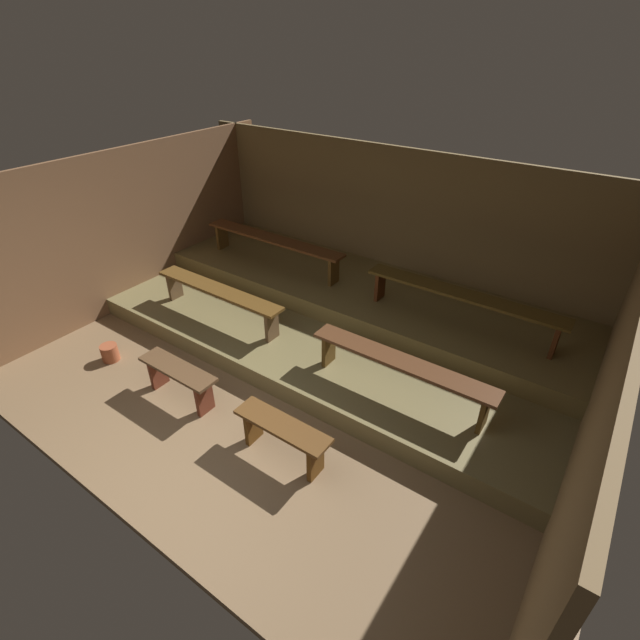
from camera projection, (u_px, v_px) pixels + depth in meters
name	position (u px, v px, depth m)	size (l,w,h in m)	color
ground	(303.00, 366.00, 5.95)	(6.97, 5.36, 0.08)	brown
wall_back	(395.00, 225.00, 6.92)	(6.97, 0.06, 2.26)	olive
wall_left	(133.00, 228.00, 6.84)	(0.06, 5.36, 2.26)	brown
wall_right	(604.00, 389.00, 3.81)	(0.06, 5.36, 2.26)	olive
platform_lower	(337.00, 327.00, 6.41)	(6.17, 2.98, 0.25)	olive
platform_middle	(363.00, 293.00, 6.73)	(6.17, 1.67, 0.25)	brown
bench_floor_left	(179.00, 376.00, 5.21)	(1.02, 0.27, 0.44)	brown
bench_floor_right	(283.00, 433.00, 4.48)	(1.02, 0.27, 0.44)	#593718
bench_lower_left	(218.00, 294.00, 6.22)	(2.08, 0.27, 0.44)	brown
bench_lower_right	(401.00, 367.00, 4.90)	(2.08, 0.27, 0.44)	#57341E
bench_middle_left	(273.00, 242.00, 7.04)	(2.46, 0.27, 0.44)	#5B3217
bench_middle_right	(462.00, 299.00, 5.60)	(2.46, 0.27, 0.44)	#543F17
pail_floor	(110.00, 353.00, 5.94)	(0.21, 0.21, 0.22)	#9E4C2D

